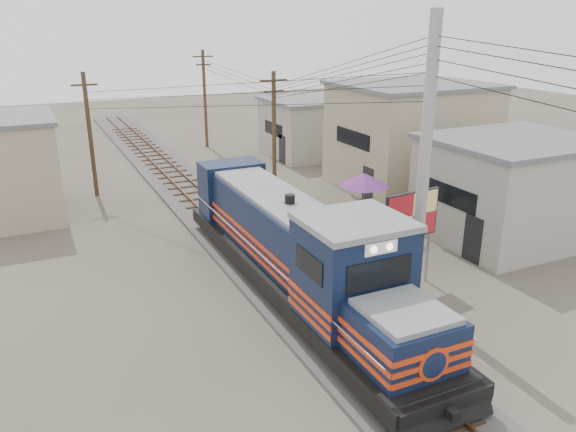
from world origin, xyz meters
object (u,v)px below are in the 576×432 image
locomotive (297,251)px  vendor (361,217)px  market_umbrella (364,180)px  billboard (412,218)px

locomotive → vendor: locomotive is taller
locomotive → vendor: 6.89m
vendor → locomotive: bearing=6.4°
market_umbrella → vendor: size_ratio=1.63×
billboard → vendor: billboard is taller
market_umbrella → vendor: 1.89m
market_umbrella → vendor: bearing=-126.6°
billboard → market_umbrella: 6.59m
locomotive → market_umbrella: locomotive is taller
locomotive → billboard: (4.11, -1.15, 1.03)m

